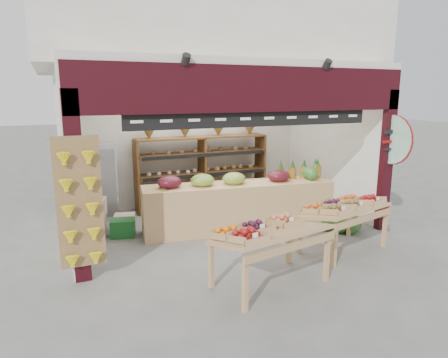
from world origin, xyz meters
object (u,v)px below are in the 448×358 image
at_px(mid_counter, 238,204).
at_px(display_table_left, 262,233).
at_px(cardboard_stack, 107,221).
at_px(display_table_right, 344,208).
at_px(watermelon_pile, 340,219).
at_px(refrigerator, 101,181).
at_px(back_shelving, 202,158).

relative_size(mid_counter, display_table_left, 2.20).
bearing_deg(mid_counter, cardboard_stack, 163.88).
relative_size(display_table_right, watermelon_pile, 2.00).
relative_size(refrigerator, display_table_left, 0.95).
relative_size(mid_counter, display_table_right, 2.29).
relative_size(display_table_left, display_table_right, 1.04).
xyz_separation_m(cardboard_stack, watermelon_pile, (4.18, -1.48, -0.04)).
distance_m(back_shelving, refrigerator, 2.29).
relative_size(cardboard_stack, mid_counter, 0.30).
bearing_deg(watermelon_pile, display_table_left, -150.70).
bearing_deg(back_shelving, refrigerator, -178.62).
height_order(display_table_right, watermelon_pile, display_table_right).
bearing_deg(display_table_left, watermelon_pile, 29.30).
bearing_deg(watermelon_pile, display_table_right, -127.57).
bearing_deg(cardboard_stack, refrigerator, 87.23).
distance_m(back_shelving, mid_counter, 1.93).
relative_size(back_shelving, display_table_right, 1.90).
height_order(mid_counter, display_table_right, mid_counter).
relative_size(cardboard_stack, watermelon_pile, 1.36).
bearing_deg(mid_counter, display_table_right, -54.83).
height_order(refrigerator, display_table_left, refrigerator).
xyz_separation_m(refrigerator, mid_counter, (2.32, -1.77, -0.30)).
bearing_deg(cardboard_stack, watermelon_pile, -19.49).
relative_size(back_shelving, mid_counter, 0.83).
bearing_deg(display_table_right, back_shelving, 109.26).
bearing_deg(display_table_left, mid_counter, 72.39).
xyz_separation_m(back_shelving, display_table_right, (1.21, -3.46, -0.39)).
height_order(back_shelving, watermelon_pile, back_shelving).
height_order(back_shelving, display_table_right, back_shelving).
bearing_deg(cardboard_stack, display_table_left, -59.87).
distance_m(cardboard_stack, display_table_left, 3.37).
bearing_deg(watermelon_pile, refrigerator, 148.18).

